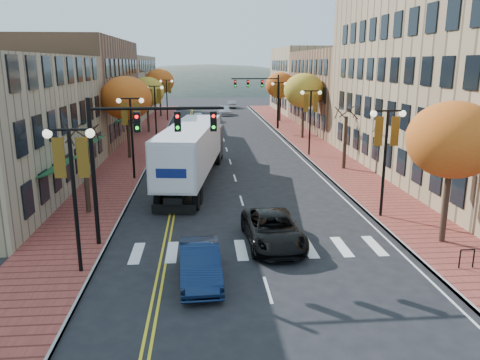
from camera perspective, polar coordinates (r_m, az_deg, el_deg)
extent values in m
plane|color=black|center=(20.28, 2.61, -10.64)|extent=(200.00, 200.00, 0.00)
cube|color=brown|center=(51.88, -11.93, 4.49)|extent=(4.00, 85.00, 0.15)
cube|color=brown|center=(52.70, 7.94, 4.81)|extent=(4.00, 85.00, 0.15)
cube|color=brown|center=(56.28, -20.00, 10.25)|extent=(12.00, 24.00, 11.00)
cube|color=#9E8966|center=(80.69, -15.35, 10.98)|extent=(12.00, 26.00, 9.50)
cube|color=brown|center=(63.88, 14.72, 10.55)|extent=(15.00, 24.00, 10.00)
cube|color=#9E8966|center=(84.93, 9.82, 11.91)|extent=(15.00, 20.00, 11.00)
cylinder|color=#382619|center=(27.79, -18.26, 0.43)|extent=(0.28, 0.28, 4.20)
cylinder|color=#382619|center=(43.18, -13.46, 5.90)|extent=(0.28, 0.28, 4.90)
ellipsoid|color=orange|center=(42.88, -13.68, 9.69)|extent=(4.48, 4.48, 3.81)
cylinder|color=#382619|center=(58.95, -11.15, 7.96)|extent=(0.28, 0.28, 4.55)
ellipsoid|color=gold|center=(58.74, -11.28, 10.53)|extent=(4.16, 4.16, 3.54)
cylinder|color=#382619|center=(76.77, -9.69, 9.59)|extent=(0.28, 0.28, 5.04)
ellipsoid|color=orange|center=(76.60, -9.79, 11.78)|extent=(4.61, 4.61, 3.92)
cylinder|color=#382619|center=(24.03, 23.87, -1.74)|extent=(0.28, 0.28, 4.55)
ellipsoid|color=orange|center=(23.50, 24.51, 4.48)|extent=(4.16, 4.16, 3.54)
cylinder|color=#382619|center=(38.52, 12.67, 4.46)|extent=(0.28, 0.28, 4.20)
cylinder|color=#382619|center=(53.81, 7.69, 7.72)|extent=(0.28, 0.28, 4.90)
ellipsoid|color=gold|center=(53.58, 7.79, 10.76)|extent=(4.48, 4.48, 3.81)
cylinder|color=#382619|center=(69.46, 4.89, 9.16)|extent=(0.28, 0.28, 4.76)
ellipsoid|color=orange|center=(69.28, 4.93, 11.44)|extent=(4.35, 4.35, 3.70)
cylinder|color=black|center=(19.74, -19.45, -2.85)|extent=(0.16, 0.16, 6.00)
cylinder|color=black|center=(19.13, -20.19, 5.78)|extent=(1.60, 0.10, 0.10)
sphere|color=#FFF2CC|center=(19.38, -22.44, 5.23)|extent=(0.36, 0.36, 0.36)
sphere|color=#FFF2CC|center=(18.95, -17.81, 5.44)|extent=(0.36, 0.36, 0.36)
cube|color=#B37617|center=(19.43, -21.19, 2.51)|extent=(0.45, 0.03, 1.60)
cube|color=#B37617|center=(19.19, -18.61, 2.59)|extent=(0.45, 0.03, 1.60)
cylinder|color=black|center=(35.08, -12.99, 4.76)|extent=(0.16, 0.16, 6.00)
cylinder|color=black|center=(34.73, -13.27, 9.65)|extent=(1.60, 0.10, 0.10)
sphere|color=#FFF2CC|center=(34.87, -14.57, 9.34)|extent=(0.36, 0.36, 0.36)
sphere|color=#FFF2CC|center=(34.63, -11.93, 9.46)|extent=(0.36, 0.36, 0.36)
cube|color=#B37617|center=(34.90, -13.90, 7.81)|extent=(0.45, 0.03, 1.60)
cube|color=#B37617|center=(34.77, -12.43, 7.87)|extent=(0.45, 0.03, 1.60)
cylinder|color=black|center=(52.80, -10.26, 7.94)|extent=(0.16, 0.16, 6.00)
cylinder|color=black|center=(52.57, -10.40, 11.19)|extent=(1.60, 0.10, 0.10)
sphere|color=#FFF2CC|center=(52.66, -11.28, 10.99)|extent=(0.36, 0.36, 0.36)
sphere|color=#FFF2CC|center=(52.51, -9.51, 11.06)|extent=(0.36, 0.36, 0.36)
cube|color=#B37617|center=(52.68, -10.84, 9.98)|extent=(0.45, 0.03, 1.60)
cube|color=#B37617|center=(52.59, -9.86, 10.01)|extent=(0.45, 0.03, 1.60)
cylinder|color=black|center=(70.66, -8.89, 9.51)|extent=(0.16, 0.16, 6.00)
cylinder|color=black|center=(70.49, -8.98, 11.94)|extent=(1.60, 0.10, 0.10)
sphere|color=#FFF2CC|center=(70.56, -9.64, 11.79)|extent=(0.36, 0.36, 0.36)
sphere|color=#FFF2CC|center=(70.45, -8.31, 11.84)|extent=(0.36, 0.36, 0.36)
cube|color=#B37617|center=(70.57, -9.32, 11.03)|extent=(0.45, 0.03, 1.60)
cube|color=#B37617|center=(70.51, -8.58, 11.06)|extent=(0.45, 0.03, 1.60)
cylinder|color=black|center=(26.77, 17.17, 1.66)|extent=(0.16, 0.16, 6.00)
cylinder|color=black|center=(26.32, 17.64, 8.04)|extent=(1.60, 0.10, 0.10)
sphere|color=#FFF2CC|center=(26.05, 15.97, 7.77)|extent=(0.36, 0.36, 0.36)
sphere|color=#FFF2CC|center=(26.65, 19.23, 7.66)|extent=(0.36, 0.36, 0.36)
cube|color=#B37617|center=(26.28, 16.55, 5.69)|extent=(0.45, 0.03, 1.60)
cube|color=#B37617|center=(26.62, 18.37, 5.66)|extent=(0.45, 0.03, 1.60)
cylinder|color=black|center=(43.75, 8.53, 6.77)|extent=(0.16, 0.16, 6.00)
cylinder|color=black|center=(43.48, 8.68, 10.69)|extent=(1.60, 0.10, 0.10)
sphere|color=#FFF2CC|center=(43.31, 7.62, 10.51)|extent=(0.36, 0.36, 0.36)
sphere|color=#FFF2CC|center=(43.68, 9.71, 10.47)|extent=(0.36, 0.36, 0.36)
cube|color=#B37617|center=(43.45, 8.04, 9.25)|extent=(0.45, 0.03, 1.60)
cube|color=#B37617|center=(43.66, 9.21, 9.23)|extent=(0.45, 0.03, 1.60)
cylinder|color=black|center=(61.32, 4.73, 8.95)|extent=(0.16, 0.16, 6.00)
cylinder|color=black|center=(61.12, 4.78, 11.75)|extent=(1.60, 0.10, 0.10)
sphere|color=#FFF2CC|center=(61.00, 4.02, 11.62)|extent=(0.36, 0.36, 0.36)
sphere|color=#FFF2CC|center=(61.26, 5.54, 11.60)|extent=(0.36, 0.36, 0.36)
cube|color=#B37617|center=(61.10, 4.34, 10.72)|extent=(0.45, 0.03, 1.60)
cube|color=#B37617|center=(61.25, 5.19, 10.71)|extent=(0.45, 0.03, 1.60)
cylinder|color=black|center=(22.41, -17.42, 0.60)|extent=(0.20, 0.20, 7.00)
cylinder|color=black|center=(21.45, -10.10, 8.59)|extent=(6.00, 0.14, 0.14)
cube|color=black|center=(21.62, -12.42, 6.92)|extent=(0.30, 0.25, 0.90)
sphere|color=#FF0C0C|center=(21.45, -12.51, 7.53)|extent=(0.16, 0.16, 0.16)
cube|color=black|center=(21.45, -7.62, 7.07)|extent=(0.30, 0.25, 0.90)
sphere|color=#FF0C0C|center=(21.28, -7.66, 7.69)|extent=(0.16, 0.16, 0.16)
cube|color=black|center=(21.43, -3.26, 7.16)|extent=(0.30, 0.25, 0.90)
sphere|color=#FF0C0C|center=(21.26, -3.26, 7.78)|extent=(0.16, 0.16, 0.16)
cylinder|color=black|center=(61.26, 4.64, 9.41)|extent=(0.20, 0.20, 7.00)
cylinder|color=black|center=(60.68, 1.84, 12.24)|extent=(6.00, 0.14, 0.14)
cube|color=black|center=(60.81, 2.69, 11.67)|extent=(0.30, 0.25, 0.90)
sphere|color=#FF0C0C|center=(60.66, 2.71, 11.90)|extent=(0.16, 0.16, 0.16)
cube|color=black|center=(60.61, 0.97, 11.68)|extent=(0.30, 0.25, 0.90)
sphere|color=#FF0C0C|center=(60.46, 0.98, 11.91)|extent=(0.16, 0.16, 0.16)
cube|color=black|center=(60.47, -0.59, 11.68)|extent=(0.30, 0.25, 0.90)
sphere|color=#FF0C0C|center=(60.32, -0.58, 11.91)|extent=(0.16, 0.16, 0.16)
cube|color=black|center=(33.10, -5.93, 0.81)|extent=(2.93, 13.91, 0.37)
cube|color=silver|center=(32.72, -6.01, 4.00)|extent=(4.62, 14.14, 2.99)
cube|color=black|center=(41.24, -4.12, 4.70)|extent=(3.08, 3.54, 2.67)
cylinder|color=black|center=(28.14, -9.91, -2.51)|extent=(0.51, 1.11, 1.07)
cylinder|color=black|center=(27.72, -5.38, -2.61)|extent=(0.51, 1.11, 1.07)
cylinder|color=black|center=(29.34, -9.36, -1.80)|extent=(0.51, 1.11, 1.07)
cylinder|color=black|center=(28.94, -5.01, -1.88)|extent=(0.51, 1.11, 1.07)
cylinder|color=black|center=(40.37, -5.90, 2.69)|extent=(0.51, 1.11, 1.07)
cylinder|color=black|center=(40.08, -2.72, 2.66)|extent=(0.51, 1.11, 1.07)
cylinder|color=black|center=(42.65, -5.41, 3.31)|extent=(0.51, 1.11, 1.07)
cylinder|color=black|center=(42.38, -2.41, 3.30)|extent=(0.51, 1.11, 1.07)
imported|color=#0D1A35|center=(18.93, -4.89, -10.09)|extent=(1.79, 4.59, 1.49)
imported|color=black|center=(22.47, 4.03, -6.04)|extent=(2.76, 5.56, 1.51)
imported|color=silver|center=(69.30, -5.17, 7.62)|extent=(1.85, 4.17, 1.40)
imported|color=#B6B5BE|center=(78.63, -1.89, 8.46)|extent=(2.05, 5.04, 1.46)
imported|color=#96979D|center=(90.99, -1.00, 9.22)|extent=(1.66, 4.34, 1.41)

